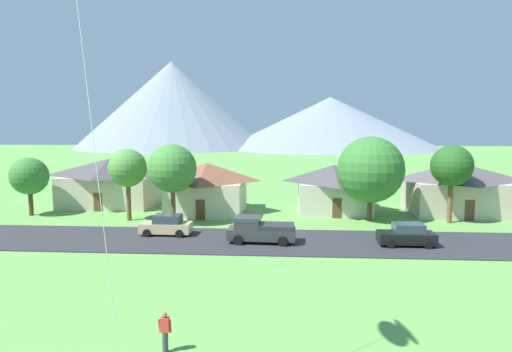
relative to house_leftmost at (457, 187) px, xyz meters
The scene contains 16 objects.
road_strip 22.83m from the house_leftmost, 146.12° to the right, with size 160.00×7.94×0.08m, color #2D2D33.
mountain_far_west_ridge 148.54m from the house_leftmost, 115.72° to the left, with size 77.18×77.18×34.79m, color gray.
mountain_east_ridge 133.82m from the house_leftmost, 90.06° to the left, with size 85.55×85.55×20.35m, color gray.
house_leftmost is the anchor object (origin of this frame).
house_left_center 37.66m from the house_leftmost, behind, with size 10.70×7.42×5.38m.
house_right_center 25.91m from the house_leftmost, behind, with size 8.18×8.47×5.21m.
house_rightmost 12.62m from the house_leftmost, behind, with size 7.96×8.36×4.94m.
tree_near_left 33.29m from the house_leftmost, behind, with size 3.64×3.64×6.91m.
tree_left_of_center 5.72m from the house_leftmost, 116.38° to the right, with size 3.83×3.83×7.32m.
tree_center 10.71m from the house_leftmost, 156.61° to the right, with size 6.32×6.32×8.10m.
tree_right_of_center 43.74m from the house_leftmost, behind, with size 3.75×3.75×5.91m.
tree_near_right 28.99m from the house_leftmost, 165.73° to the right, with size 4.43×4.43×7.43m.
parked_car_tan_mid_west 29.77m from the house_leftmost, 157.92° to the right, with size 4.23×2.14×1.68m.
parked_car_black_mid_east 15.81m from the house_leftmost, 122.71° to the right, with size 4.20×2.09×1.68m.
pickup_truck_charcoal_west_side 23.65m from the house_leftmost, 146.42° to the right, with size 5.29×2.51×1.99m.
watcher_person 37.56m from the house_leftmost, 126.77° to the right, with size 0.56×0.24×1.68m.
Camera 1 is at (1.17, -2.71, 9.12)m, focal length 31.17 mm.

